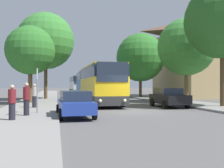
{
  "coord_description": "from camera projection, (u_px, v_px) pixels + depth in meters",
  "views": [
    {
      "loc": [
        -5.13,
        -16.81,
        1.79
      ],
      "look_at": [
        1.42,
        13.98,
        1.9
      ],
      "focal_mm": 42.0,
      "sensor_mm": 36.0,
      "label": 1
    }
  ],
  "objects": [
    {
      "name": "tree_right_near",
      "position": [
        186.0,
        47.0,
        27.04
      ],
      "size": [
        5.94,
        5.94,
        8.55
      ],
      "color": "brown",
      "rests_on": "sidewalk_right"
    },
    {
      "name": "bus_stop_sign",
      "position": [
        37.0,
        85.0,
        15.31
      ],
      "size": [
        0.08,
        0.45,
        2.62
      ],
      "color": "gray",
      "rests_on": "sidewalk_left"
    },
    {
      "name": "sidewalk_left",
      "position": [
        25.0,
        113.0,
        16.04
      ],
      "size": [
        4.0,
        120.0,
        0.15
      ],
      "primitive_type": "cube",
      "color": "gray",
      "rests_on": "ground_plane"
    },
    {
      "name": "bus_middle",
      "position": [
        87.0,
        84.0,
        37.07
      ],
      "size": [
        2.97,
        11.2,
        3.55
      ],
      "rotation": [
        0.0,
        0.0,
        -0.03
      ],
      "color": "silver",
      "rests_on": "ground_plane"
    },
    {
      "name": "ground_plane",
      "position": [
        135.0,
        112.0,
        17.5
      ],
      "size": [
        300.0,
        300.0,
        0.0
      ],
      "primitive_type": "plane",
      "color": "#565454",
      "rests_on": "ground"
    },
    {
      "name": "tree_left_near",
      "position": [
        46.0,
        41.0,
        31.1
      ],
      "size": [
        6.73,
        6.73,
        10.24
      ],
      "color": "#513D23",
      "rests_on": "sidewalk_left"
    },
    {
      "name": "parked_car_right_near",
      "position": [
        169.0,
        97.0,
        21.0
      ],
      "size": [
        2.1,
        4.03,
        1.53
      ],
      "rotation": [
        0.0,
        0.0,
        3.14
      ],
      "color": "black",
      "rests_on": "ground_plane"
    },
    {
      "name": "bus_rear",
      "position": [
        78.0,
        85.0,
        50.14
      ],
      "size": [
        2.97,
        10.48,
        3.46
      ],
      "rotation": [
        0.0,
        0.0,
        0.02
      ],
      "color": "#238942",
      "rests_on": "ground_plane"
    },
    {
      "name": "pedestrian_waiting_near",
      "position": [
        26.0,
        99.0,
        14.07
      ],
      "size": [
        0.36,
        0.36,
        1.76
      ],
      "rotation": [
        0.0,
        0.0,
        0.42
      ],
      "color": "#23232D",
      "rests_on": "sidewalk_left"
    },
    {
      "name": "tree_right_far",
      "position": [
        140.0,
        57.0,
        36.37
      ],
      "size": [
        6.71,
        6.71,
        8.82
      ],
      "color": "#513D23",
      "rests_on": "sidewalk_right"
    },
    {
      "name": "pedestrian_walking_back",
      "position": [
        34.0,
        95.0,
        19.07
      ],
      "size": [
        0.36,
        0.36,
        1.72
      ],
      "rotation": [
        0.0,
        0.0,
        1.32
      ],
      "color": "#23232D",
      "rests_on": "sidewalk_left"
    },
    {
      "name": "tree_right_mid",
      "position": [
        223.0,
        21.0,
        20.43
      ],
      "size": [
        5.93,
        5.93,
        9.64
      ],
      "color": "#513D23",
      "rests_on": "sidewalk_right"
    },
    {
      "name": "parked_car_left_curb",
      "position": [
        75.0,
        103.0,
        14.5
      ],
      "size": [
        2.04,
        4.49,
        1.46
      ],
      "rotation": [
        0.0,
        0.0,
        0.04
      ],
      "color": "#233D9E",
      "rests_on": "ground_plane"
    },
    {
      "name": "pedestrian_waiting_far",
      "position": [
        12.0,
        102.0,
        12.26
      ],
      "size": [
        0.36,
        0.36,
        1.65
      ],
      "rotation": [
        0.0,
        0.0,
        4.17
      ],
      "color": "#23232D",
      "rests_on": "sidewalk_left"
    },
    {
      "name": "bus_front",
      "position": [
        100.0,
        84.0,
        23.76
      ],
      "size": [
        2.93,
        10.5,
        3.47
      ],
      "rotation": [
        0.0,
        0.0,
        0.01
      ],
      "color": "#2D2D2D",
      "rests_on": "ground_plane"
    },
    {
      "name": "tree_left_far",
      "position": [
        30.0,
        50.0,
        24.45
      ],
      "size": [
        4.57,
        4.57,
        7.17
      ],
      "color": "brown",
      "rests_on": "sidewalk_left"
    }
  ]
}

